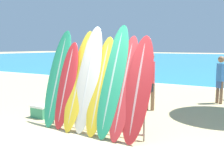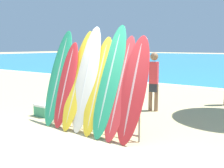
{
  "view_description": "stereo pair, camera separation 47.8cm",
  "coord_description": "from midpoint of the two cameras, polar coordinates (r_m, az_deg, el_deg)",
  "views": [
    {
      "loc": [
        2.91,
        -3.9,
        1.9
      ],
      "look_at": [
        -0.37,
        1.58,
        0.98
      ],
      "focal_mm": 42.0,
      "sensor_mm": 36.0,
      "label": 1
    },
    {
      "loc": [
        3.31,
        -3.64,
        1.9
      ],
      "look_at": [
        -0.37,
        1.58,
        0.98
      ],
      "focal_mm": 42.0,
      "sensor_mm": 36.0,
      "label": 2
    }
  ],
  "objects": [
    {
      "name": "surfboard_rack",
      "position": [
        5.89,
        -2.17,
        -5.41
      ],
      "size": [
        2.5,
        0.04,
        0.96
      ],
      "color": "gray",
      "rests_on": "ground_plane"
    },
    {
      "name": "surfboard_slot_5",
      "position": [
        5.56,
        1.99,
        0.89
      ],
      "size": [
        0.54,
        1.04,
        2.39
      ],
      "color": "#289E70",
      "rests_on": "ground_plane"
    },
    {
      "name": "person_near_water",
      "position": [
        7.81,
        10.81,
        0.98
      ],
      "size": [
        0.29,
        0.23,
        1.73
      ],
      "rotation": [
        0.0,
        0.0,
        3.32
      ],
      "color": "#846047",
      "rests_on": "ground_plane"
    },
    {
      "name": "surfboard_slot_3",
      "position": [
        5.91,
        -3.25,
        1.21
      ],
      "size": [
        0.56,
        0.86,
        2.37
      ],
      "color": "silver",
      "rests_on": "ground_plane"
    },
    {
      "name": "ground_plane",
      "position": [
        5.24,
        -4.16,
        -13.08
      ],
      "size": [
        160.0,
        160.0,
        0.0
      ],
      "primitive_type": "plane",
      "color": "tan"
    },
    {
      "name": "surfboard_slot_6",
      "position": [
        5.39,
        4.34,
        -0.7
      ],
      "size": [
        0.48,
        0.93,
        2.14
      ],
      "color": "red",
      "rests_on": "ground_plane"
    },
    {
      "name": "surfboard_slot_0",
      "position": [
        6.52,
        -9.54,
        1.47
      ],
      "size": [
        0.58,
        0.86,
        2.3
      ],
      "color": "#289E70",
      "rests_on": "ground_plane"
    },
    {
      "name": "surfboard_slot_7",
      "position": [
        5.22,
        7.29,
        -1.04
      ],
      "size": [
        0.57,
        0.84,
        2.14
      ],
      "color": "red",
      "rests_on": "ground_plane"
    },
    {
      "name": "surfboard_slot_1",
      "position": [
        6.27,
        -7.82,
        -0.08
      ],
      "size": [
        0.51,
        0.75,
        2.02
      ],
      "color": "red",
      "rests_on": "ground_plane"
    },
    {
      "name": "surfboard_slot_2",
      "position": [
        6.1,
        -5.2,
        0.97
      ],
      "size": [
        0.51,
        0.99,
        2.28
      ],
      "color": "yellow",
      "rests_on": "ground_plane"
    },
    {
      "name": "surfboard_slot_4",
      "position": [
        5.7,
        -0.7,
        -0.25
      ],
      "size": [
        0.51,
        0.89,
        2.13
      ],
      "color": "yellow",
      "rests_on": "ground_plane"
    },
    {
      "name": "cooler_box",
      "position": [
        7.41,
        -12.86,
        -5.53
      ],
      "size": [
        0.47,
        0.34,
        0.34
      ],
      "color": "#389366",
      "rests_on": "ground_plane"
    }
  ]
}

